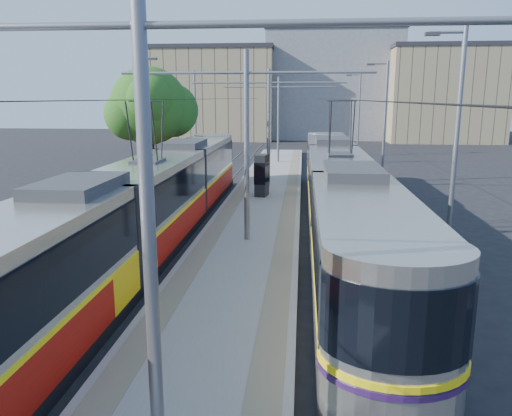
# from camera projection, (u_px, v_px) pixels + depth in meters

# --- Properties ---
(ground) EXTENTS (160.00, 160.00, 0.00)m
(ground) POSITION_uv_depth(u_px,v_px,m) (209.00, 347.00, 11.49)
(ground) COLOR black
(ground) RESTS_ON ground
(platform) EXTENTS (4.00, 50.00, 0.30)m
(platform) POSITION_uv_depth(u_px,v_px,m) (265.00, 197.00, 27.99)
(platform) COLOR gray
(platform) RESTS_ON ground
(tactile_strip_left) EXTENTS (0.70, 50.00, 0.01)m
(tactile_strip_left) POSITION_uv_depth(u_px,v_px,m) (239.00, 194.00, 28.08)
(tactile_strip_left) COLOR gray
(tactile_strip_left) RESTS_ON platform
(tactile_strip_right) EXTENTS (0.70, 50.00, 0.01)m
(tactile_strip_right) POSITION_uv_depth(u_px,v_px,m) (291.00, 195.00, 27.82)
(tactile_strip_right) COLOR gray
(tactile_strip_right) RESTS_ON platform
(rails) EXTENTS (8.71, 70.00, 0.03)m
(rails) POSITION_uv_depth(u_px,v_px,m) (265.00, 200.00, 28.02)
(rails) COLOR gray
(rails) RESTS_ON ground
(tram_left) EXTENTS (2.43, 29.05, 5.50)m
(tram_left) POSITION_uv_depth(u_px,v_px,m) (150.00, 205.00, 18.66)
(tram_left) COLOR black
(tram_left) RESTS_ON ground
(tram_right) EXTENTS (2.43, 28.05, 5.50)m
(tram_right) POSITION_uv_depth(u_px,v_px,m) (339.00, 190.00, 20.82)
(tram_right) COLOR black
(tram_right) RESTS_ON ground
(catenary) EXTENTS (9.20, 70.00, 7.00)m
(catenary) POSITION_uv_depth(u_px,v_px,m) (261.00, 121.00, 24.27)
(catenary) COLOR slate
(catenary) RESTS_ON platform
(street_lamps) EXTENTS (15.18, 38.22, 8.00)m
(street_lamps) POSITION_uv_depth(u_px,v_px,m) (270.00, 121.00, 31.00)
(street_lamps) COLOR slate
(street_lamps) RESTS_ON ground
(shelter) EXTENTS (0.80, 1.13, 2.29)m
(shelter) POSITION_uv_depth(u_px,v_px,m) (262.00, 174.00, 27.45)
(shelter) COLOR black
(shelter) RESTS_ON platform
(tree) EXTENTS (5.15, 4.76, 7.48)m
(tree) POSITION_uv_depth(u_px,v_px,m) (155.00, 107.00, 30.22)
(tree) COLOR #382314
(tree) RESTS_ON ground
(building_left) EXTENTS (16.32, 12.24, 12.28)m
(building_left) POSITION_uv_depth(u_px,v_px,m) (217.00, 94.00, 69.40)
(building_left) COLOR gray
(building_left) RESTS_ON ground
(building_centre) EXTENTS (18.36, 14.28, 14.85)m
(building_centre) POSITION_uv_depth(u_px,v_px,m) (331.00, 85.00, 71.56)
(building_centre) COLOR gray
(building_centre) RESTS_ON ground
(building_right) EXTENTS (14.28, 10.20, 12.15)m
(building_right) POSITION_uv_depth(u_px,v_px,m) (442.00, 94.00, 64.75)
(building_right) COLOR gray
(building_right) RESTS_ON ground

